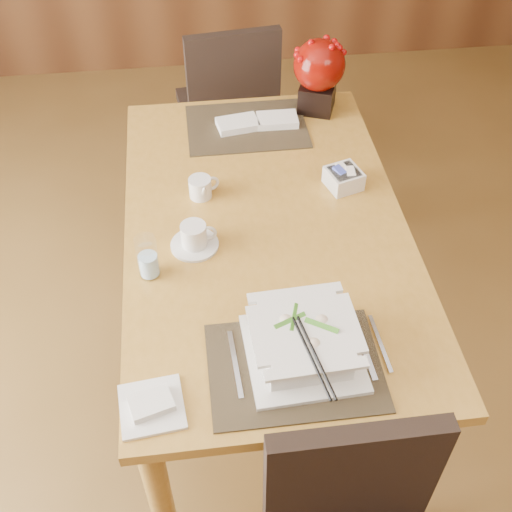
{
  "coord_description": "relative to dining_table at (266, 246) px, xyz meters",
  "views": [
    {
      "loc": [
        -0.22,
        -0.89,
        2.15
      ],
      "look_at": [
        -0.06,
        0.35,
        0.87
      ],
      "focal_mm": 45.0,
      "sensor_mm": 36.0,
      "label": 1
    }
  ],
  "objects": [
    {
      "name": "ground",
      "position": [
        0.0,
        -0.6,
        -0.65
      ],
      "size": [
        6.0,
        6.0,
        0.0
      ],
      "primitive_type": "plane",
      "color": "brown",
      "rests_on": "ground"
    },
    {
      "name": "dining_table",
      "position": [
        0.0,
        0.0,
        0.0
      ],
      "size": [
        0.9,
        1.5,
        0.75
      ],
      "color": "#B38131",
      "rests_on": "ground"
    },
    {
      "name": "placemat_near",
      "position": [
        0.0,
        -0.55,
        0.1
      ],
      "size": [
        0.45,
        0.33,
        0.01
      ],
      "primitive_type": "cube",
      "color": "black",
      "rests_on": "dining_table"
    },
    {
      "name": "placemat_far",
      "position": [
        0.0,
        0.55,
        0.1
      ],
      "size": [
        0.45,
        0.33,
        0.01
      ],
      "primitive_type": "cube",
      "color": "black",
      "rests_on": "dining_table"
    },
    {
      "name": "soup_setting",
      "position": [
        0.03,
        -0.52,
        0.16
      ],
      "size": [
        0.31,
        0.31,
        0.12
      ],
      "rotation": [
        0.0,
        0.0,
        0.05
      ],
      "color": "silver",
      "rests_on": "dining_table"
    },
    {
      "name": "coffee_cup",
      "position": [
        -0.23,
        -0.07,
        0.13
      ],
      "size": [
        0.15,
        0.15,
        0.08
      ],
      "rotation": [
        0.0,
        0.0,
        -0.01
      ],
      "color": "silver",
      "rests_on": "dining_table"
    },
    {
      "name": "water_glass",
      "position": [
        -0.37,
        -0.17,
        0.17
      ],
      "size": [
        0.08,
        0.08,
        0.14
      ],
      "primitive_type": "cylinder",
      "rotation": [
        0.0,
        0.0,
        -0.21
      ],
      "color": "white",
      "rests_on": "dining_table"
    },
    {
      "name": "creamer_jug",
      "position": [
        -0.2,
        0.17,
        0.13
      ],
      "size": [
        0.12,
        0.12,
        0.07
      ],
      "primitive_type": null,
      "rotation": [
        0.0,
        0.0,
        0.32
      ],
      "color": "silver",
      "rests_on": "dining_table"
    },
    {
      "name": "sugar_caddy",
      "position": [
        0.29,
        0.16,
        0.13
      ],
      "size": [
        0.13,
        0.13,
        0.06
      ],
      "primitive_type": "cube",
      "rotation": [
        0.0,
        0.0,
        0.3
      ],
      "color": "silver",
      "rests_on": "dining_table"
    },
    {
      "name": "berry_decor",
      "position": [
        0.28,
        0.64,
        0.26
      ],
      "size": [
        0.19,
        0.19,
        0.29
      ],
      "rotation": [
        0.0,
        0.0,
        -0.36
      ],
      "color": "black",
      "rests_on": "dining_table"
    },
    {
      "name": "napkins_far",
      "position": [
        0.05,
        0.55,
        0.12
      ],
      "size": [
        0.31,
        0.13,
        0.03
      ],
      "primitive_type": null,
      "rotation": [
        0.0,
        0.0,
        0.06
      ],
      "color": "white",
      "rests_on": "dining_table"
    },
    {
      "name": "bread_plate",
      "position": [
        -0.37,
        -0.62,
        0.1
      ],
      "size": [
        0.17,
        0.17,
        0.01
      ],
      "primitive_type": "cube",
      "rotation": [
        0.0,
        0.0,
        0.1
      ],
      "color": "silver",
      "rests_on": "dining_table"
    },
    {
      "name": "far_chair",
      "position": [
        -0.02,
        1.09,
        -0.14
      ],
      "size": [
        0.47,
        0.48,
        0.92
      ],
      "rotation": [
        0.0,
        0.0,
        3.26
      ],
      "color": "black",
      "rests_on": "ground"
    }
  ]
}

